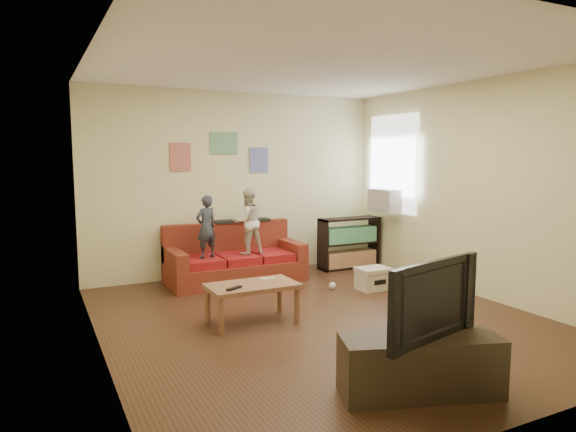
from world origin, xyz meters
name	(u,v)px	position (x,y,z in m)	size (l,w,h in m)	color
room_shell	(322,196)	(0.00, 0.00, 1.35)	(4.52, 5.02, 2.72)	#4A2D1C
sofa	(234,261)	(-0.23, 2.06, 0.28)	(1.89, 0.87, 0.83)	maroon
child_a	(206,227)	(-0.68, 1.90, 0.82)	(0.31, 0.20, 0.85)	#303640
child_b	(248,222)	(-0.08, 1.90, 0.86)	(0.45, 0.35, 0.92)	beige
coffee_table	(252,289)	(-0.71, 0.23, 0.36)	(0.94, 0.52, 0.42)	#8E5D3E
remote	(234,288)	(-0.96, 0.11, 0.44)	(0.19, 0.05, 0.02)	black
game_controller	(267,279)	(-0.51, 0.28, 0.44)	(0.15, 0.04, 0.03)	white
bookshelf	(349,245)	(1.70, 2.04, 0.36)	(1.00, 0.30, 0.80)	black
window	(393,164)	(2.22, 1.65, 1.64)	(0.04, 1.08, 1.48)	white
ac_unit	(385,201)	(2.10, 1.65, 1.08)	(0.28, 0.55, 0.35)	#B7B2A3
artwork_left	(180,157)	(-0.85, 2.48, 1.75)	(0.30, 0.01, 0.40)	#D87266
artwork_center	(224,143)	(-0.20, 2.48, 1.95)	(0.42, 0.01, 0.32)	#72B27F
artwork_right	(259,160)	(0.35, 2.48, 1.70)	(0.30, 0.01, 0.38)	#727FCC
file_box	(373,278)	(1.25, 0.77, 0.15)	(0.42, 0.32, 0.29)	beige
tv_stand	(420,366)	(-0.22, -1.85, 0.22)	(1.19, 0.40, 0.45)	#3D3023
television	(423,298)	(-0.22, -1.85, 0.74)	(1.02, 0.14, 0.59)	black
tissue	(332,286)	(0.77, 1.02, 0.05)	(0.10, 0.10, 0.10)	silver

